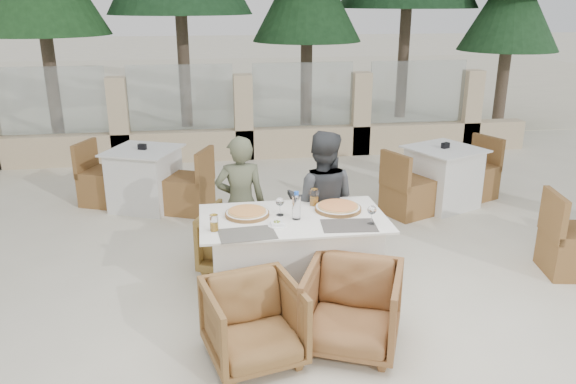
{
  "coord_description": "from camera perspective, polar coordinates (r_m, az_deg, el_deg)",
  "views": [
    {
      "loc": [
        -0.66,
        -4.42,
        2.54
      ],
      "look_at": [
        0.06,
        0.32,
        0.9
      ],
      "focal_mm": 35.0,
      "sensor_mm": 36.0,
      "label": 1
    }
  ],
  "objects": [
    {
      "name": "bg_table_b",
      "position": [
        7.48,
        15.42,
        1.46
      ],
      "size": [
        1.83,
        1.41,
        0.77
      ],
      "primitive_type": null,
      "rotation": [
        0.0,
        0.0,
        0.41
      ],
      "color": "silver",
      "rests_on": "ground"
    },
    {
      "name": "placemat_near_right",
      "position": [
        4.68,
        6.2,
        -3.4
      ],
      "size": [
        0.48,
        0.34,
        0.0
      ],
      "primitive_type": "cube",
      "rotation": [
        0.0,
        0.0,
        -0.09
      ],
      "color": "#504A45",
      "rests_on": "dining_table"
    },
    {
      "name": "pine_centre",
      "position": [
        11.82,
        1.95,
        18.71
      ],
      "size": [
        2.2,
        2.2,
        5.0
      ],
      "primitive_type": "cone",
      "color": "#1B411F",
      "rests_on": "ground"
    },
    {
      "name": "armchair_near_right",
      "position": [
        4.38,
        6.53,
        -11.62
      ],
      "size": [
        0.93,
        0.94,
        0.65
      ],
      "primitive_type": "imported",
      "rotation": [
        0.0,
        0.0,
        -0.41
      ],
      "color": "brown",
      "rests_on": "ground"
    },
    {
      "name": "pizza_right",
      "position": [
        5.0,
        5.1,
        -1.56
      ],
      "size": [
        0.53,
        0.53,
        0.05
      ],
      "primitive_type": "cylinder",
      "rotation": [
        0.0,
        0.0,
        -0.34
      ],
      "color": "#EB5220",
      "rests_on": "dining_table"
    },
    {
      "name": "dining_table",
      "position": [
        4.98,
        0.53,
        -6.72
      ],
      "size": [
        1.6,
        0.9,
        0.77
      ],
      "primitive_type": null,
      "color": "white",
      "rests_on": "ground"
    },
    {
      "name": "beer_glass_left",
      "position": [
        4.57,
        -7.52,
        -3.12
      ],
      "size": [
        0.09,
        0.09,
        0.14
      ],
      "primitive_type": "cylinder",
      "rotation": [
        0.0,
        0.0,
        -0.34
      ],
      "color": "gold",
      "rests_on": "dining_table"
    },
    {
      "name": "wine_glass_centre",
      "position": [
        4.84,
        -0.82,
        -1.36
      ],
      "size": [
        0.1,
        0.1,
        0.18
      ],
      "primitive_type": null,
      "rotation": [
        0.0,
        0.0,
        -0.33
      ],
      "color": "silver",
      "rests_on": "dining_table"
    },
    {
      "name": "beer_glass_right",
      "position": [
        5.09,
        2.67,
        -0.53
      ],
      "size": [
        0.08,
        0.08,
        0.15
      ],
      "primitive_type": "cylinder",
      "rotation": [
        0.0,
        0.0,
        0.07
      ],
      "color": "orange",
      "rests_on": "dining_table"
    },
    {
      "name": "armchair_far_left",
      "position": [
        5.56,
        -4.99,
        -4.81
      ],
      "size": [
        0.88,
        0.89,
        0.62
      ],
      "primitive_type": "imported",
      "rotation": [
        0.0,
        0.0,
        2.74
      ],
      "color": "olive",
      "rests_on": "ground"
    },
    {
      "name": "sand_patch",
      "position": [
        18.6,
        -6.7,
        10.96
      ],
      "size": [
        30.0,
        16.0,
        0.01
      ],
      "primitive_type": "cube",
      "color": "beige",
      "rests_on": "ground"
    },
    {
      "name": "diner_right",
      "position": [
        5.38,
        3.41,
        -1.09
      ],
      "size": [
        0.81,
        0.72,
        1.41
      ],
      "primitive_type": "imported",
      "rotation": [
        0.0,
        0.0,
        2.83
      ],
      "color": "#3A3C3F",
      "rests_on": "ground"
    },
    {
      "name": "armchair_far_right",
      "position": [
        5.65,
        2.19,
        -4.55
      ],
      "size": [
        0.73,
        0.75,
        0.59
      ],
      "primitive_type": "imported",
      "rotation": [
        0.0,
        0.0,
        2.96
      ],
      "color": "brown",
      "rests_on": "ground"
    },
    {
      "name": "armchair_near_left",
      "position": [
        4.21,
        -3.51,
        -13.13
      ],
      "size": [
        0.8,
        0.81,
        0.62
      ],
      "primitive_type": "imported",
      "rotation": [
        0.0,
        0.0,
        0.23
      ],
      "color": "brown",
      "rests_on": "ground"
    },
    {
      "name": "water_bottle",
      "position": [
        4.75,
        0.86,
        -1.37
      ],
      "size": [
        0.08,
        0.08,
        0.25
      ],
      "primitive_type": "cylinder",
      "rotation": [
        0.0,
        0.0,
        0.17
      ],
      "color": "#BAD5F5",
      "rests_on": "dining_table"
    },
    {
      "name": "pizza_left",
      "position": [
        4.87,
        -4.17,
        -2.13
      ],
      "size": [
        0.51,
        0.51,
        0.05
      ],
      "primitive_type": "cylinder",
      "rotation": [
        0.0,
        0.0,
        -0.42
      ],
      "color": "#CE5A1C",
      "rests_on": "dining_table"
    },
    {
      "name": "pine_far_right",
      "position": [
        12.54,
        21.65,
        16.33
      ],
      "size": [
        1.98,
        1.98,
        4.5
      ],
      "primitive_type": "cone",
      "color": "#1E4422",
      "rests_on": "ground"
    },
    {
      "name": "placemat_near_left",
      "position": [
        4.5,
        -4.15,
        -4.27
      ],
      "size": [
        0.47,
        0.33,
        0.0
      ],
      "primitive_type": "cube",
      "rotation": [
        0.0,
        0.0,
        0.08
      ],
      "color": "#5C584F",
      "rests_on": "dining_table"
    },
    {
      "name": "olive_dish",
      "position": [
        4.65,
        -1.14,
        -3.2
      ],
      "size": [
        0.13,
        0.13,
        0.04
      ],
      "primitive_type": null,
      "rotation": [
        0.0,
        0.0,
        -0.19
      ],
      "color": "white",
      "rests_on": "dining_table"
    },
    {
      "name": "bg_table_a",
      "position": [
        7.38,
        -14.33,
        1.32
      ],
      "size": [
        1.83,
        1.39,
        0.77
      ],
      "primitive_type": null,
      "rotation": [
        0.0,
        0.0,
        -0.4
      ],
      "color": "silver",
      "rests_on": "ground"
    },
    {
      "name": "perimeter_wall_far",
      "position": [
        9.4,
        -4.56,
        8.19
      ],
      "size": [
        10.0,
        0.34,
        1.6
      ],
      "primitive_type": null,
      "color": "beige",
      "rests_on": "ground"
    },
    {
      "name": "diner_left",
      "position": [
        5.47,
        -4.84,
        -1.15
      ],
      "size": [
        0.49,
        0.32,
        1.34
      ],
      "primitive_type": "imported",
      "rotation": [
        0.0,
        0.0,
        3.14
      ],
      "color": "#565B42",
      "rests_on": "ground"
    },
    {
      "name": "wine_glass_corner",
      "position": [
        4.71,
        8.5,
        -2.21
      ],
      "size": [
        0.08,
        0.08,
        0.18
      ],
      "primitive_type": null,
      "rotation": [
        0.0,
        0.0,
        0.0
      ],
      "color": "white",
      "rests_on": "dining_table"
    },
    {
      "name": "ground",
      "position": [
        5.14,
        -0.16,
        -10.71
      ],
      "size": [
        80.0,
        80.0,
        0.0
      ],
      "primitive_type": "plane",
      "color": "beige",
      "rests_on": "ground"
    }
  ]
}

